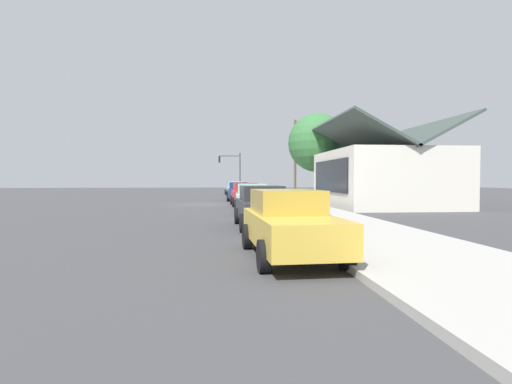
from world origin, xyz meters
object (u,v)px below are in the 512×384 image
Objects in this scene: car_mustard at (289,223)px; fire_hydrant_red at (324,223)px; shade_tree at (317,143)px; traffic_light_main at (232,166)px; car_ivory at (236,189)px; car_navy at (238,191)px; car_skyblue at (234,188)px; car_seafoam at (252,198)px; utility_pole_wooden at (295,157)px; car_charcoal at (262,206)px; car_cherry at (245,194)px.

car_mustard reaches higher than fire_hydrant_red.
traffic_light_main is (-17.99, -6.61, -1.39)m from shade_tree.
car_ivory is 1.01× the size of car_navy.
car_skyblue reaches higher than fire_hydrant_red.
shade_tree is 19.22m from traffic_light_main.
utility_pole_wooden reaches higher than car_seafoam.
traffic_light_main is at bearing -177.56° from fire_hydrant_red.
car_mustard is (25.58, -0.00, -0.00)m from car_navy.
car_mustard is (6.01, -0.01, -0.00)m from car_charcoal.
utility_pole_wooden is at bearing 164.79° from car_charcoal.
car_cherry is (6.74, 0.18, 0.00)m from car_navy.
utility_pole_wooden reaches higher than fire_hydrant_red.
car_skyblue is at bearing 179.28° from car_cherry.
car_navy is (6.10, -0.09, 0.00)m from car_ivory.
fire_hydrant_red is (38.96, 1.66, -2.99)m from traffic_light_main.
car_ivory is 1.00× the size of car_cherry.
car_navy is 22.79m from fire_hydrant_red.
car_ivory is 12.85m from car_cherry.
car_charcoal is (12.83, -0.18, -0.00)m from car_cherry.
car_cherry is 6.01m from car_seafoam.
utility_pole_wooden reaches higher than car_ivory.
car_seafoam is (25.65, 0.09, -0.00)m from car_skyblue.
car_ivory is 0.88× the size of traffic_light_main.
car_charcoal is at bearing -0.35° from car_ivory.
traffic_light_main is (-16.23, -0.08, 2.68)m from car_navy.
car_skyblue and car_ivory have the same top height.
car_seafoam is at bearing 176.56° from car_mustard.
traffic_light_main is 14.25m from utility_pole_wooden.
shade_tree is (14.66, 6.48, 4.07)m from car_skyblue.
car_mustard is at bearing -0.32° from car_ivory.
fire_hydrant_red is at bearing 148.11° from car_mustard.
shade_tree is at bearing 39.18° from car_ivory.
car_mustard is at bearing -1.66° from car_cherry.
car_cherry is 1.05× the size of car_seafoam.
car_navy and car_charcoal have the same top height.
shade_tree is (1.76, 6.54, 4.07)m from car_navy.
car_charcoal is (25.68, -0.08, 0.00)m from car_ivory.
traffic_light_main is (-28.98, -0.22, 2.68)m from car_seafoam.
shade_tree reaches higher than traffic_light_main.
shade_tree is 21.99m from fire_hydrant_red.
utility_pole_wooden reaches higher than car_charcoal.
utility_pole_wooden is at bearing 61.66° from car_ivory.
car_skyblue is at bearing 178.48° from car_charcoal.
fire_hydrant_red is (25.90, -4.00, -3.43)m from utility_pole_wooden.
shade_tree reaches higher than car_mustard.
car_skyblue is 0.99× the size of car_charcoal.
car_ivory is 31.69m from car_mustard.
shade_tree is at bearing 151.80° from car_seafoam.
utility_pole_wooden is (2.94, 5.50, 3.11)m from car_ivory.
car_skyblue is 16.54m from shade_tree.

